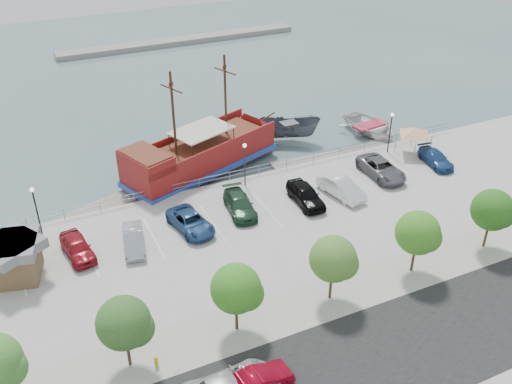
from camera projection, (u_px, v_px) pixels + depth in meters
name	position (u px, v px, depth m)	size (l,w,h in m)	color
ground	(277.00, 231.00, 48.05)	(160.00, 160.00, 0.00)	#486466
street	(394.00, 352.00, 35.13)	(100.00, 8.00, 0.04)	black
sidewalk	(342.00, 294.00, 39.78)	(100.00, 4.00, 0.05)	gray
seawall_railing	(239.00, 174.00, 53.31)	(50.00, 0.06, 1.00)	gray
far_shore	(180.00, 41.00, 94.10)	(40.00, 3.00, 0.80)	gray
pirate_ship	(211.00, 151.00, 56.40)	(18.84, 11.14, 11.72)	maroon
patrol_boat	(289.00, 131.00, 62.09)	(2.53, 6.71, 2.60)	#42474F
speedboat	(370.00, 128.00, 63.95)	(5.25, 7.35, 1.52)	silver
dock_west	(96.00, 211.00, 50.25)	(7.80, 2.23, 0.45)	gray
dock_mid	(309.00, 162.00, 58.09)	(7.80, 2.23, 0.45)	gray
dock_east	(363.00, 150.00, 60.53)	(6.19, 1.77, 0.35)	slate
shed	(13.00, 258.00, 40.55)	(4.58, 4.58, 3.11)	brown
canopy_tent	(416.00, 127.00, 56.67)	(4.63, 4.63, 3.29)	slate
street_sedan	(258.00, 381.00, 32.36)	(1.49, 4.27, 1.41)	maroon
fire_hydrant	(156.00, 361.00, 34.02)	(0.26, 0.26, 0.74)	gold
lamp_post_left	(35.00, 202.00, 44.51)	(0.36, 0.36, 4.28)	black
lamp_post_mid	(245.00, 157.00, 51.05)	(0.36, 0.36, 4.28)	black
lamp_post_right	(391.00, 126.00, 56.87)	(0.36, 0.36, 4.28)	black
tree_b	(127.00, 324.00, 32.63)	(3.30, 3.20, 5.00)	#473321
tree_c	(239.00, 290.00, 35.17)	(3.30, 3.20, 5.00)	#473321
tree_d	(335.00, 260.00, 37.71)	(3.30, 3.20, 5.00)	#473321
tree_e	(420.00, 234.00, 40.26)	(3.30, 3.20, 5.00)	#473321
tree_f	(494.00, 211.00, 42.80)	(3.30, 3.20, 5.00)	#473321
parked_car_a	(77.00, 247.00, 43.12)	(1.82, 4.53, 1.54)	maroon
parked_car_b	(134.00, 239.00, 44.06)	(1.56, 4.48, 1.48)	#9DA2B1
parked_car_c	(191.00, 222.00, 46.16)	(2.35, 5.09, 1.41)	navy
parked_car_d	(240.00, 205.00, 48.37)	(2.06, 5.07, 1.47)	#1F412C
parked_car_e	(306.00, 195.00, 49.55)	(1.98, 4.91, 1.67)	black
parked_car_f	(341.00, 187.00, 50.67)	(1.73, 4.96, 1.63)	white
parked_car_g	(381.00, 168.00, 53.72)	(2.60, 5.63, 1.57)	#5C5B61
parked_car_h	(436.00, 158.00, 55.72)	(1.87, 4.59, 1.33)	navy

